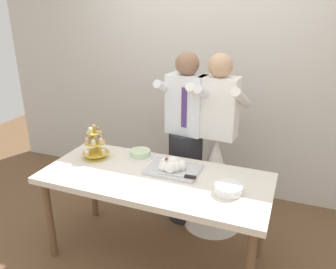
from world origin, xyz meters
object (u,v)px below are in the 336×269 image
Objects in this scene: cupcake_stand at (95,145)px; main_cake_tray at (173,166)px; person_groom at (186,150)px; person_bride at (215,170)px; dessert_table at (155,184)px; plate_stack at (228,189)px; round_cake at (140,154)px.

cupcake_stand is 0.70× the size of main_cake_tray.
person_groom is 0.33m from person_bride.
person_bride reaches higher than cupcake_stand.
main_cake_tray is at bearing 50.33° from dessert_table.
main_cake_tray is 0.52m from plate_stack.
plate_stack is (0.59, -0.05, 0.11)m from dessert_table.
person_groom is at bearing -179.04° from person_bride.
round_cake reaches higher than dessert_table.
main_cake_tray is at bearing -83.00° from person_groom.
cupcake_stand is at bearing -151.14° from person_bride.
plate_stack is (0.49, -0.17, -0.01)m from main_cake_tray.
person_groom is (-0.06, 0.51, -0.07)m from main_cake_tray.
person_groom is at bearing 86.25° from dessert_table.
dessert_table is 7.50× the size of round_cake.
person_bride is at bearing 66.14° from main_cake_tray.
cupcake_stand is at bearing 169.18° from dessert_table.
dessert_table is 0.73m from person_bride.
dessert_table is at bearing -46.71° from round_cake.
plate_stack is 0.87m from person_groom.
person_groom is (0.65, 0.51, -0.15)m from cupcake_stand.
person_groom reaches higher than round_cake.
cupcake_stand reaches higher than round_cake.
person_bride is (0.29, 0.00, -0.16)m from person_groom.
person_bride reaches higher than round_cake.
person_groom reaches higher than dessert_table.
main_cake_tray reaches higher than round_cake.
plate_stack is (1.20, -0.16, -0.09)m from cupcake_stand.
person_groom is (0.31, 0.35, -0.05)m from round_cake.
plate_stack is 0.12× the size of person_bride.
round_cake is (-0.26, 0.28, 0.10)m from dessert_table.
round_cake is 0.73m from person_bride.
dessert_table is 1.08× the size of person_bride.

